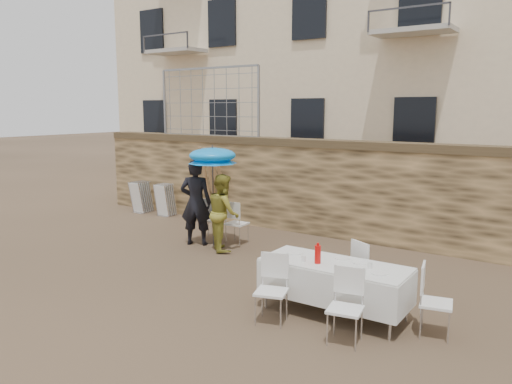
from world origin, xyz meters
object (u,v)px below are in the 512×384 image
Objects in this scene: umbrella at (213,158)px; banquet_table at (335,266)px; soda_bottle at (318,254)px; couple_chair_left at (212,218)px; table_chair_front_right at (345,307)px; table_chair_back at (368,270)px; table_chair_side at (436,301)px; woman_dress at (223,212)px; chair_stack_right at (169,199)px; couple_chair_right at (237,222)px; table_chair_front_left at (271,290)px; man_suit at (196,203)px; chair_stack_left at (146,196)px.

umbrella is 0.96× the size of banquet_table.
umbrella is 7.79× the size of soda_bottle.
umbrella is at bearing 117.93° from couple_chair_left.
couple_chair_left is 1.00× the size of table_chair_front_right.
table_chair_back is at bearing 67.17° from soda_bottle.
table_chair_back is 1.39m from table_chair_side.
woman_dress is 3.90m from chair_stack_right.
table_chair_front_right reaches higher than chair_stack_right.
chair_stack_right is (-3.34, 1.37, -0.02)m from couple_chair_right.
banquet_table is at bearing 36.87° from soda_bottle.
table_chair_front_left is 1.00× the size of table_chair_back.
man_suit is 0.89× the size of banquet_table.
banquet_table is at bearing 143.64° from couple_chair_right.
table_chair_side is (1.20, -0.70, 0.00)m from table_chair_back.
table_chair_front_right is at bearing -40.60° from soda_bottle.
couple_chair_right is at bearing 142.44° from soda_bottle.
soda_bottle is 1.67m from table_chair_side.
woman_dress reaches higher than table_chair_side.
couple_chair_left is 4.75m from banquet_table.
man_suit is 1.95× the size of couple_chair_right.
banquet_table is at bearing -26.80° from umbrella.
woman_dress is 1.68× the size of table_chair_front_left.
man_suit is 1.16× the size of woman_dress.
umbrella is at bearing 137.90° from table_chair_front_right.
banquet_table is 2.19× the size of table_chair_front_right.
table_chair_front_right is at bearing 125.66° from man_suit.
soda_bottle is 8.41m from chair_stack_left.
table_chair_side is (5.53, -2.23, 0.00)m from couple_chair_left.
man_suit reaches higher than couple_chair_left.
table_chair_front_left is at bearing -32.20° from chair_stack_left.
banquet_table is 1.43m from table_chair_side.
chair_stack_left is (-7.66, 3.70, -0.27)m from banquet_table.
man_suit reaches higher than table_chair_back.
table_chair_front_right is (1.10, 0.00, 0.00)m from table_chair_front_left.
table_chair_back is (4.33, -1.53, 0.00)m from couple_chair_left.
table_chair_front_right is (4.23, -2.63, -1.43)m from umbrella.
table_chair_side is (5.13, -1.78, -1.43)m from umbrella.
chair_stack_right is (0.90, 0.00, 0.00)m from chair_stack_left.
table_chair_front_left is at bearing 125.15° from couple_chair_left.
soda_bottle is 0.27× the size of table_chair_front_right.
chair_stack_left and chair_stack_right have the same top height.
umbrella reaches higher than table_chair_front_right.
table_chair_front_right is at bearing -16.70° from table_chair_front_left.
man_suit is 4.37m from table_chair_front_left.
soda_bottle is at bearing 39.61° from table_chair_front_left.
chair_stack_right is (-6.96, 2.90, -0.02)m from table_chair_back.
woman_dress reaches higher than table_chair_back.
man_suit is 2.03× the size of chair_stack_left.
couple_chair_right is at bearing -167.50° from man_suit.
woman_dress reaches higher than chair_stack_right.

